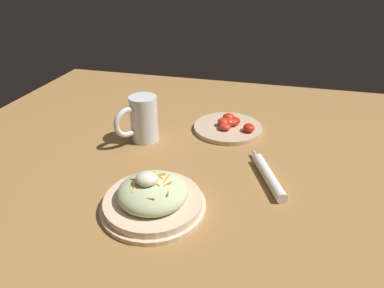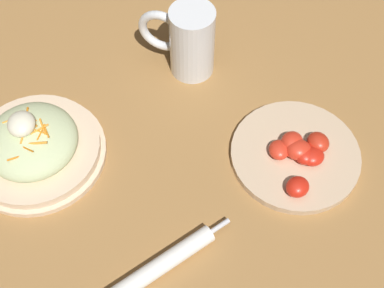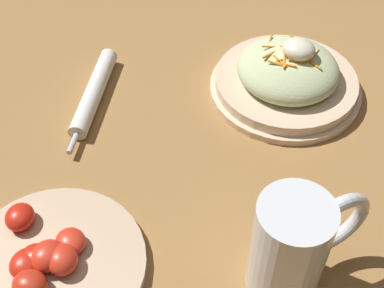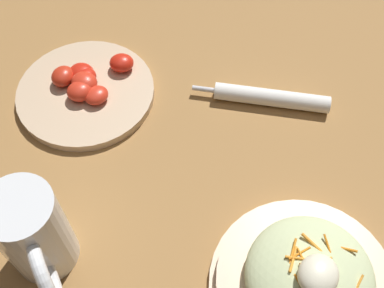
{
  "view_description": "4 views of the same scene",
  "coord_description": "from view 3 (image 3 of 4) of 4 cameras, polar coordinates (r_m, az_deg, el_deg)",
  "views": [
    {
      "loc": [
        0.25,
        -0.73,
        0.49
      ],
      "look_at": [
        0.06,
        0.02,
        0.06
      ],
      "focal_mm": 31.81,
      "sensor_mm": 36.0,
      "label": 1
    },
    {
      "loc": [
        0.54,
        -0.03,
        0.76
      ],
      "look_at": [
        0.09,
        0.07,
        0.06
      ],
      "focal_mm": 49.76,
      "sensor_mm": 36.0,
      "label": 2
    },
    {
      "loc": [
        -0.18,
        0.42,
        0.56
      ],
      "look_at": [
        0.04,
        0.05,
        0.08
      ],
      "focal_mm": 50.36,
      "sensor_mm": 36.0,
      "label": 3
    },
    {
      "loc": [
        -0.2,
        -0.16,
        0.59
      ],
      "look_at": [
        0.09,
        0.03,
        0.06
      ],
      "focal_mm": 44.45,
      "sensor_mm": 36.0,
      "label": 4
    }
  ],
  "objects": [
    {
      "name": "beer_mug",
      "position": [
        0.6,
        10.51,
        -11.04
      ],
      "size": [
        0.1,
        0.13,
        0.14
      ],
      "color": "white",
      "rests_on": "ground_plane"
    },
    {
      "name": "ground_plane",
      "position": [
        0.73,
        5.11,
        -3.13
      ],
      "size": [
        1.43,
        1.43,
        0.0
      ],
      "primitive_type": "plane",
      "color": "#9E703D"
    },
    {
      "name": "salad_plate",
      "position": [
        0.83,
        10.02,
        7.04
      ],
      "size": [
        0.23,
        0.23,
        0.09
      ],
      "color": "beige",
      "rests_on": "ground_plane"
    },
    {
      "name": "tomato_plate",
      "position": [
        0.66,
        -14.77,
        -12.06
      ],
      "size": [
        0.22,
        0.22,
        0.04
      ],
      "color": "#D1B28E",
      "rests_on": "ground_plane"
    },
    {
      "name": "napkin_roll",
      "position": [
        0.83,
        -10.35,
        5.39
      ],
      "size": [
        0.1,
        0.2,
        0.03
      ],
      "color": "white",
      "rests_on": "ground_plane"
    }
  ]
}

